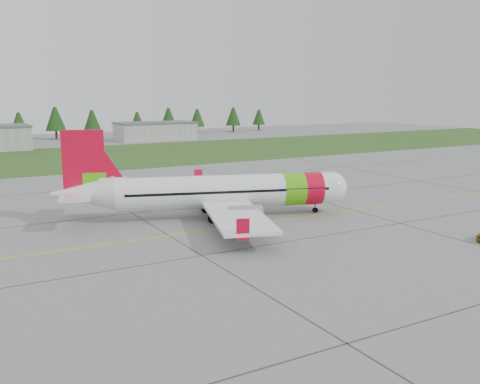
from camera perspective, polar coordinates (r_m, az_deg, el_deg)
ground at (r=57.06m, az=9.69°, el=-4.50°), size 320.00×320.00×0.00m
aircraft at (r=63.48m, az=-2.09°, el=0.01°), size 34.08×32.26×10.64m
grass_strip at (r=130.24m, az=-13.69°, el=3.79°), size 320.00×50.00×0.03m
taxi_guideline at (r=63.25m, az=5.13°, el=-2.89°), size 120.00×0.25×0.02m
hangar_east at (r=171.86m, az=-8.99°, el=6.39°), size 24.00×12.00×5.20m
treeline at (r=184.20m, az=-18.60°, el=7.00°), size 160.00×8.00×10.00m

